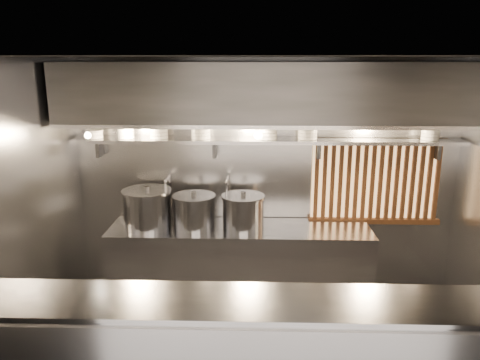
# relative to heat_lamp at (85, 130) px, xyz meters

# --- Properties ---
(floor) EXTENTS (4.50, 4.50, 0.00)m
(floor) POSITION_rel_heat_lamp_xyz_m (1.90, -0.85, -2.07)
(floor) COLOR black
(floor) RESTS_ON ground
(ceiling) EXTENTS (4.50, 4.50, 0.00)m
(ceiling) POSITION_rel_heat_lamp_xyz_m (1.90, -0.85, 0.73)
(ceiling) COLOR black
(ceiling) RESTS_ON wall_back
(wall_back) EXTENTS (4.50, 0.00, 4.50)m
(wall_back) POSITION_rel_heat_lamp_xyz_m (1.90, 0.65, -0.67)
(wall_back) COLOR gray
(wall_back) RESTS_ON floor
(wall_left) EXTENTS (0.00, 3.00, 3.00)m
(wall_left) POSITION_rel_heat_lamp_xyz_m (-0.35, -0.85, -0.67)
(wall_left) COLOR gray
(wall_left) RESTS_ON floor
(cooking_bench) EXTENTS (3.00, 0.70, 0.90)m
(cooking_bench) POSITION_rel_heat_lamp_xyz_m (1.60, 0.28, -1.62)
(cooking_bench) COLOR #9E9EA3
(cooking_bench) RESTS_ON floor
(bowl_shelf) EXTENTS (4.40, 0.34, 0.04)m
(bowl_shelf) POSITION_rel_heat_lamp_xyz_m (1.90, 0.47, -0.19)
(bowl_shelf) COLOR #9E9EA3
(bowl_shelf) RESTS_ON wall_back
(exhaust_hood) EXTENTS (4.40, 0.81, 0.65)m
(exhaust_hood) POSITION_rel_heat_lamp_xyz_m (1.90, 0.25, 0.36)
(exhaust_hood) COLOR #2D2D30
(exhaust_hood) RESTS_ON ceiling
(wood_screen) EXTENTS (1.56, 0.09, 1.04)m
(wood_screen) POSITION_rel_heat_lamp_xyz_m (3.20, 0.60, -0.69)
(wood_screen) COLOR #ECB16A
(wood_screen) RESTS_ON wall_back
(faucet_left) EXTENTS (0.04, 0.30, 0.50)m
(faucet_left) POSITION_rel_heat_lamp_xyz_m (0.75, 0.52, -0.76)
(faucet_left) COLOR silver
(faucet_left) RESTS_ON wall_back
(faucet_right) EXTENTS (0.04, 0.30, 0.50)m
(faucet_right) POSITION_rel_heat_lamp_xyz_m (1.45, 0.52, -0.76)
(faucet_right) COLOR silver
(faucet_right) RESTS_ON wall_back
(heat_lamp) EXTENTS (0.25, 0.35, 0.20)m
(heat_lamp) POSITION_rel_heat_lamp_xyz_m (0.00, 0.00, 0.00)
(heat_lamp) COLOR #9E9EA3
(heat_lamp) RESTS_ON exhaust_hood
(pendant_bulb) EXTENTS (0.09, 0.09, 0.19)m
(pendant_bulb) POSITION_rel_heat_lamp_xyz_m (1.80, 0.35, -0.11)
(pendant_bulb) COLOR #2D2D30
(pendant_bulb) RESTS_ON exhaust_hood
(stock_pot_left) EXTENTS (0.64, 0.64, 0.48)m
(stock_pot_left) POSITION_rel_heat_lamp_xyz_m (0.54, 0.29, -0.95)
(stock_pot_left) COLOR #9E9EA3
(stock_pot_left) RESTS_ON cooking_bench
(stock_pot_mid) EXTENTS (0.63, 0.63, 0.43)m
(stock_pot_mid) POSITION_rel_heat_lamp_xyz_m (1.64, 0.27, -0.97)
(stock_pot_mid) COLOR #9E9EA3
(stock_pot_mid) RESTS_ON cooking_bench
(stock_pot_right) EXTENTS (0.59, 0.59, 0.43)m
(stock_pot_right) POSITION_rel_heat_lamp_xyz_m (1.08, 0.27, -0.97)
(stock_pot_right) COLOR #9E9EA3
(stock_pot_right) RESTS_ON cooking_bench
(bowl_stack_0) EXTENTS (0.21, 0.21, 0.09)m
(bowl_stack_0) POSITION_rel_heat_lamp_xyz_m (-0.08, 0.47, -0.12)
(bowl_stack_0) COLOR silver
(bowl_stack_0) RESTS_ON bowl_shelf
(bowl_stack_1) EXTENTS (0.20, 0.20, 0.17)m
(bowl_stack_1) POSITION_rel_heat_lamp_xyz_m (0.29, 0.47, -0.08)
(bowl_stack_1) COLOR silver
(bowl_stack_1) RESTS_ON bowl_shelf
(bowl_stack_2) EXTENTS (0.22, 0.22, 0.17)m
(bowl_stack_2) POSITION_rel_heat_lamp_xyz_m (0.67, 0.47, -0.08)
(bowl_stack_2) COLOR silver
(bowl_stack_2) RESTS_ON bowl_shelf
(bowl_stack_3) EXTENTS (0.23, 0.23, 0.17)m
(bowl_stack_3) POSITION_rel_heat_lamp_xyz_m (1.15, 0.47, -0.08)
(bowl_stack_3) COLOR silver
(bowl_stack_3) RESTS_ON bowl_shelf
(bowl_stack_4) EXTENTS (0.23, 0.23, 0.17)m
(bowl_stack_4) POSITION_rel_heat_lamp_xyz_m (1.91, 0.47, -0.08)
(bowl_stack_4) COLOR silver
(bowl_stack_4) RESTS_ON bowl_shelf
(bowl_stack_5) EXTENTS (0.23, 0.23, 0.13)m
(bowl_stack_5) POSITION_rel_heat_lamp_xyz_m (2.36, 0.47, -0.10)
(bowl_stack_5) COLOR silver
(bowl_stack_5) RESTS_ON bowl_shelf
(bowl_stack_6) EXTENTS (0.21, 0.21, 0.17)m
(bowl_stack_6) POSITION_rel_heat_lamp_xyz_m (3.72, 0.47, -0.08)
(bowl_stack_6) COLOR silver
(bowl_stack_6) RESTS_ON bowl_shelf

